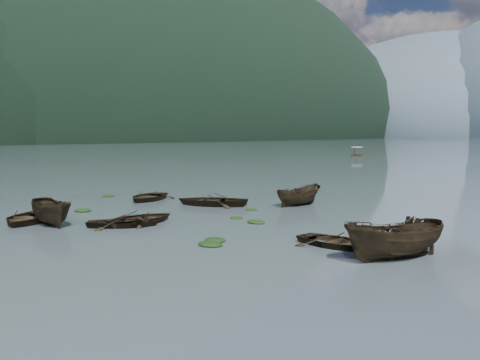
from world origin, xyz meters
The scene contains 21 objects.
ground_plane centered at (0.00, 0.00, 0.00)m, with size 2400.00×2400.00×0.00m, color #4F5D63.
left_ridge_far centered at (-480.00, 250.00, 0.00)m, with size 560.00×1400.00×380.00m, color black.
haze_mtn_a centered at (-260.00, 900.00, 0.00)m, with size 520.00×520.00×280.00m, color #475666.
rowboat_0 centered at (-6.48, 0.76, 0.00)m, with size 3.17×4.44×0.92m, color black.
rowboat_1 centered at (-1.18, 3.27, 0.00)m, with size 2.76×3.87×0.80m, color black.
rowboat_2 centered at (-4.66, 1.15, 0.00)m, with size 1.66×4.41×1.70m, color black.
rowboat_3 centered at (-1.26, 4.69, 0.00)m, with size 3.01×4.21×0.87m, color black.
rowboat_4 centered at (10.36, 5.74, 0.00)m, with size 2.76×3.86×0.80m, color black.
rowboat_5 centered at (13.39, 4.87, 0.00)m, with size 1.83×4.85×1.87m, color black.
rowboat_6 centered at (-8.78, 11.94, 0.00)m, with size 3.19×4.47×0.93m, color black.
rowboat_7 centered at (-3.13, 12.80, 0.00)m, with size 3.56×4.99×1.03m, color black.
rowboat_8 centered at (1.73, 16.50, 0.00)m, with size 1.57×4.18×1.62m, color black.
weed_clump_0 centered at (-7.68, 5.32, 0.00)m, with size 1.21×0.99×0.26m, color black.
weed_clump_1 centered at (-7.66, 2.83, 0.00)m, with size 1.13×0.91×0.25m, color black.
weed_clump_2 centered at (5.33, 3.31, 0.00)m, with size 1.07×0.86×0.23m, color black.
weed_clump_3 centered at (1.90, 9.23, 0.00)m, with size 0.85×0.72×0.19m, color black.
weed_clump_4 centered at (5.83, 2.40, 0.00)m, with size 1.21×0.96×0.25m, color black.
weed_clump_5 centered at (-13.07, 11.58, 0.00)m, with size 1.14×0.92×0.24m, color black.
weed_clump_6 centered at (0.52, 12.52, 0.00)m, with size 0.87×0.73×0.18m, color black.
weed_clump_7 centered at (3.82, 8.57, 0.00)m, with size 1.09×0.87×0.24m, color black.
pontoon_left centered at (-32.33, 96.58, 0.00)m, with size 2.22×5.32×2.04m, color black, non-canonical shape.
Camera 1 is at (21.40, -15.35, 4.97)m, focal length 40.00 mm.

